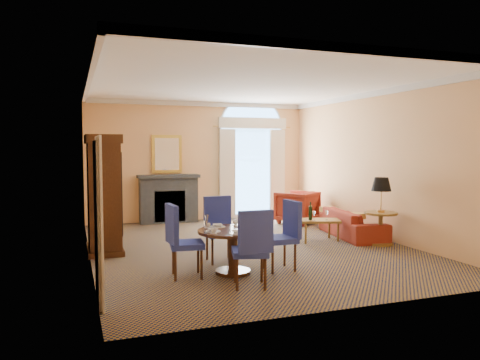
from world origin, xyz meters
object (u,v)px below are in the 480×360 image
object	(u,v)px
dining_table	(233,240)
coffee_table	(317,221)
armchair	(297,207)
sofa	(352,223)
armoire	(104,196)
side_table	(381,203)

from	to	relation	value
dining_table	coffee_table	size ratio (longest dim) A/B	1.08
armchair	coffee_table	size ratio (longest dim) A/B	0.91
sofa	armchair	xyz separation A→B (m)	(-0.34, 2.05, 0.13)
coffee_table	armoire	bearing A→B (deg)	-166.36
armoire	coffee_table	xyz separation A→B (m)	(4.29, -0.46, -0.63)
armoire	dining_table	world-z (taller)	armoire
armchair	side_table	bearing A→B (deg)	63.48
armchair	dining_table	bearing A→B (deg)	18.13
sofa	coffee_table	bearing A→B (deg)	108.55
dining_table	side_table	world-z (taller)	side_table
armchair	side_table	size ratio (longest dim) A/B	0.69
dining_table	sofa	bearing A→B (deg)	29.62
armchair	coffee_table	xyz separation A→B (m)	(-0.64, -2.23, 0.01)
dining_table	sofa	distance (m)	4.01
armchair	coffee_table	bearing A→B (deg)	40.04
sofa	side_table	xyz separation A→B (m)	(0.05, -0.93, 0.56)
dining_table	armchair	bearing A→B (deg)	52.03
coffee_table	side_table	xyz separation A→B (m)	(1.03, -0.75, 0.42)
dining_table	armchair	xyz separation A→B (m)	(3.14, 4.03, -0.10)
dining_table	side_table	xyz separation A→B (m)	(3.53, 1.05, 0.33)
armoire	sofa	xyz separation A→B (m)	(5.27, -0.28, -0.77)
dining_table	sofa	xyz separation A→B (m)	(3.48, 1.98, -0.23)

